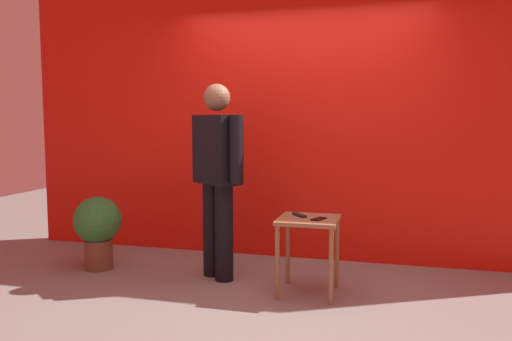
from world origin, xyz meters
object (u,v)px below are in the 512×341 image
at_px(standing_person, 217,171).
at_px(potted_plant, 98,226).
at_px(side_table, 308,232).
at_px(tv_remote, 299,215).
at_px(cell_phone, 319,219).

height_order(standing_person, potted_plant, standing_person).
xyz_separation_m(side_table, tv_remote, (-0.08, 0.05, 0.12)).
relative_size(standing_person, potted_plant, 2.49).
bearing_deg(cell_phone, tv_remote, 173.13).
height_order(side_table, cell_phone, cell_phone).
distance_m(tv_remote, potted_plant, 1.96).
xyz_separation_m(side_table, cell_phone, (0.09, -0.04, 0.12)).
bearing_deg(tv_remote, potted_plant, 137.99).
bearing_deg(potted_plant, tv_remote, -3.55).
distance_m(standing_person, side_table, 0.97).
bearing_deg(potted_plant, cell_phone, -5.82).
xyz_separation_m(standing_person, cell_phone, (0.93, -0.25, -0.33)).
bearing_deg(tv_remote, side_table, -70.90).
distance_m(side_table, potted_plant, 2.03).
height_order(standing_person, cell_phone, standing_person).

